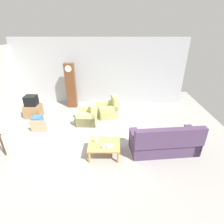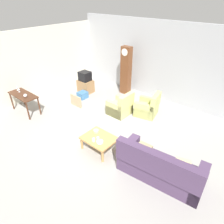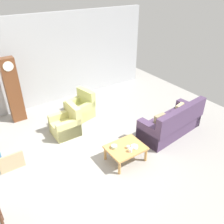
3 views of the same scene
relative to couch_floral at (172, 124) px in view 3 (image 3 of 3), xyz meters
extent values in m
plane|color=#999691|center=(-2.35, 0.50, -0.35)|extent=(10.40, 10.40, 0.00)
cube|color=#ADAFB5|center=(-2.35, 4.10, 1.25)|extent=(8.40, 0.16, 3.20)
cube|color=#4C3856|center=(-0.01, 0.07, -0.13)|extent=(2.18, 1.06, 0.44)
cube|color=#4C3856|center=(0.03, -0.29, 0.39)|extent=(2.11, 0.43, 0.60)
cube|color=#4C3856|center=(0.92, 0.17, -0.01)|extent=(0.33, 0.86, 0.68)
cube|color=#4C3856|center=(-0.93, -0.03, -0.01)|extent=(0.33, 0.86, 0.68)
cube|color=#C6B284|center=(0.46, 0.17, 0.27)|extent=(0.38, 0.21, 0.36)
cube|color=#9E8966|center=(-0.49, 0.06, 0.27)|extent=(0.36, 0.13, 0.36)
cube|color=#CCC67A|center=(-2.72, 1.81, -0.15)|extent=(0.76, 0.76, 0.40)
cube|color=#CCC67A|center=(-2.40, 1.81, 0.31)|extent=(0.18, 0.76, 0.52)
cube|color=#CCC67A|center=(-2.71, 2.11, -0.05)|extent=(0.76, 0.16, 0.60)
cube|color=#CCC67A|center=(-2.72, 1.51, -0.05)|extent=(0.76, 0.16, 0.60)
cube|color=#BDC171|center=(-1.89, 2.43, -0.15)|extent=(0.91, 0.91, 0.40)
cube|color=#BDC171|center=(-1.58, 2.50, 0.31)|extent=(0.35, 0.78, 0.52)
cube|color=#BDC171|center=(-1.96, 2.72, -0.05)|extent=(0.78, 0.33, 0.60)
cube|color=#BDC171|center=(-1.82, 2.14, -0.05)|extent=(0.78, 0.33, 0.60)
cube|color=tan|center=(-1.90, -0.18, 0.05)|extent=(0.96, 0.76, 0.05)
cylinder|color=tan|center=(-2.32, -0.51, -0.16)|extent=(0.07, 0.07, 0.38)
cylinder|color=tan|center=(-1.47, -0.51, -0.16)|extent=(0.07, 0.07, 0.38)
cylinder|color=tan|center=(-2.32, 0.14, -0.16)|extent=(0.07, 0.07, 0.38)
cylinder|color=tan|center=(-1.47, 0.14, -0.16)|extent=(0.07, 0.07, 0.38)
cube|color=brown|center=(-3.67, 3.46, 0.72)|extent=(0.44, 0.28, 2.15)
cylinder|color=silver|center=(-3.67, 3.31, 1.57)|extent=(0.30, 0.02, 0.30)
cube|color=tan|center=(-4.46, 1.12, -0.11)|extent=(0.60, 0.05, 0.48)
cylinder|color=white|center=(-1.91, -0.40, 0.13)|extent=(0.09, 0.09, 0.10)
cylinder|color=silver|center=(-1.87, -0.26, 0.12)|extent=(0.08, 0.08, 0.07)
cylinder|color=white|center=(-1.73, -0.33, 0.11)|extent=(0.19, 0.19, 0.06)
cylinder|color=#B2C69E|center=(-2.16, -0.04, 0.12)|extent=(0.17, 0.17, 0.07)
camera|label=1|loc=(-1.61, -4.42, 3.29)|focal=27.58mm
camera|label=2|loc=(1.35, -3.43, 3.76)|focal=31.82mm
camera|label=3|loc=(-4.83, -3.89, 3.93)|focal=37.43mm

